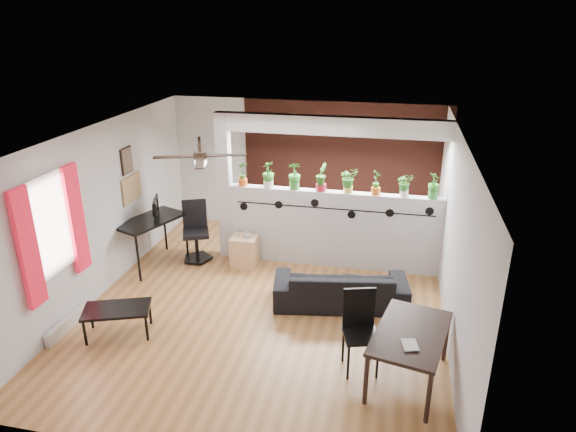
{
  "coord_description": "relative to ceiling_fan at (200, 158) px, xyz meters",
  "views": [
    {
      "loc": [
        1.73,
        -6.55,
        4.11
      ],
      "look_at": [
        0.2,
        0.6,
        1.21
      ],
      "focal_mm": 32.0,
      "sensor_mm": 36.0,
      "label": 1
    }
  ],
  "objects": [
    {
      "name": "ceiling_fan",
      "position": [
        0.0,
        0.0,
        0.0
      ],
      "size": [
        1.19,
        1.19,
        0.43
      ],
      "color": "black",
      "rests_on": "room_shell"
    },
    {
      "name": "cube_shelf",
      "position": [
        0.12,
        1.46,
        -2.05
      ],
      "size": [
        0.44,
        0.4,
        0.54
      ],
      "primitive_type": "cube",
      "rotation": [
        0.0,
        0.0,
        0.02
      ],
      "color": "tan",
      "rests_on": "ground"
    },
    {
      "name": "baseboard_heater",
      "position": [
        -1.74,
        -0.9,
        -2.22
      ],
      "size": [
        0.08,
        1.0,
        0.18
      ],
      "primitive_type": "cube",
      "color": "silver",
      "rests_on": "ground"
    },
    {
      "name": "vine_decal",
      "position": [
        1.6,
        1.7,
        -1.23
      ],
      "size": [
        3.31,
        0.01,
        0.3
      ],
      "color": "black",
      "rests_on": "partition_wall"
    },
    {
      "name": "coffee_table",
      "position": [
        -0.98,
        -0.9,
        -1.95
      ],
      "size": [
        0.99,
        0.76,
        0.41
      ],
      "color": "black",
      "rests_on": "ground"
    },
    {
      "name": "potted_plant_3",
      "position": [
        1.37,
        1.8,
        -0.71
      ],
      "size": [
        0.23,
        0.28,
        0.47
      ],
      "color": "#B61D2D",
      "rests_on": "partition_wall"
    },
    {
      "name": "framed_art",
      "position": [
        -1.78,
        1.2,
        -0.46
      ],
      "size": [
        0.03,
        0.34,
        0.44
      ],
      "color": "#8C7259",
      "rests_on": "room_shell"
    },
    {
      "name": "monitor",
      "position": [
        -1.45,
        1.31,
        -1.37
      ],
      "size": [
        0.3,
        0.16,
        0.17
      ],
      "primitive_type": "imported",
      "rotation": [
        0.0,
        0.0,
        1.95
      ],
      "color": "black",
      "rests_on": "computer_desk"
    },
    {
      "name": "room_shell",
      "position": [
        0.8,
        0.3,
        -1.01
      ],
      "size": [
        6.3,
        7.1,
        2.9
      ],
      "color": "#925F2F",
      "rests_on": "ground"
    },
    {
      "name": "potted_plant_6",
      "position": [
        2.73,
        1.8,
        -0.76
      ],
      "size": [
        0.22,
        0.19,
        0.39
      ],
      "color": "white",
      "rests_on": "partition_wall"
    },
    {
      "name": "corkboard",
      "position": [
        -1.78,
        1.25,
        -0.96
      ],
      "size": [
        0.03,
        0.6,
        0.45
      ],
      "primitive_type": "cube",
      "color": "#9E7C4C",
      "rests_on": "room_shell"
    },
    {
      "name": "potted_plant_2",
      "position": [
        0.92,
        1.8,
        -0.72
      ],
      "size": [
        0.29,
        0.25,
        0.46
      ],
      "color": "#3C8932",
      "rests_on": "partition_wall"
    },
    {
      "name": "window_assembly",
      "position": [
        -1.76,
        -0.9,
        -0.81
      ],
      "size": [
        0.09,
        1.3,
        1.55
      ],
      "color": "white",
      "rests_on": "room_shell"
    },
    {
      "name": "potted_plant_4",
      "position": [
        1.83,
        1.8,
        -0.74
      ],
      "size": [
        0.28,
        0.26,
        0.43
      ],
      "color": "#DAD14D",
      "rests_on": "partition_wall"
    },
    {
      "name": "potted_plant_5",
      "position": [
        2.28,
        1.8,
        -0.74
      ],
      "size": [
        0.27,
        0.28,
        0.43
      ],
      "color": "orange",
      "rests_on": "partition_wall"
    },
    {
      "name": "brick_panel",
      "position": [
        1.6,
        3.27,
        -1.01
      ],
      "size": [
        3.9,
        0.05,
        2.6
      ],
      "primitive_type": "cube",
      "color": "#9C3F2D",
      "rests_on": "ground"
    },
    {
      "name": "computer_desk",
      "position": [
        -1.45,
        1.16,
        -1.54
      ],
      "size": [
        1.01,
        1.33,
        0.86
      ],
      "color": "black",
      "rests_on": "ground"
    },
    {
      "name": "cup",
      "position": [
        0.17,
        1.46,
        -1.73
      ],
      "size": [
        0.15,
        0.15,
        0.1
      ],
      "primitive_type": "imported",
      "rotation": [
        0.0,
        0.0,
        0.27
      ],
      "color": "gray",
      "rests_on": "cube_shelf"
    },
    {
      "name": "pier_column",
      "position": [
        -0.31,
        1.8,
        -1.01
      ],
      "size": [
        0.22,
        0.2,
        2.6
      ],
      "primitive_type": "cube",
      "color": "#BCBCC1",
      "rests_on": "ground"
    },
    {
      "name": "sofa",
      "position": [
        1.89,
        0.54,
        -2.04
      ],
      "size": [
        1.99,
        1.04,
        0.55
      ],
      "primitive_type": "imported",
      "rotation": [
        0.0,
        0.0,
        3.3
      ],
      "color": "black",
      "rests_on": "ground"
    },
    {
      "name": "potted_plant_0",
      "position": [
        0.02,
        1.8,
        -0.74
      ],
      "size": [
        0.27,
        0.25,
        0.43
      ],
      "color": "#E6581B",
      "rests_on": "partition_wall"
    },
    {
      "name": "office_chair",
      "position": [
        -0.79,
        1.52,
        -1.85
      ],
      "size": [
        0.58,
        0.58,
        1.05
      ],
      "color": "black",
      "rests_on": "ground"
    },
    {
      "name": "ceiling_header",
      "position": [
        1.6,
        1.8,
        0.14
      ],
      "size": [
        3.6,
        0.18,
        0.3
      ],
      "primitive_type": "cube",
      "color": "silver",
      "rests_on": "room_shell"
    },
    {
      "name": "dining_table",
      "position": [
        2.88,
        -1.05,
        -1.7
      ],
      "size": [
        1.02,
        1.4,
        0.69
      ],
      "color": "black",
      "rests_on": "ground"
    },
    {
      "name": "potted_plant_1",
      "position": [
        0.47,
        1.8,
        -0.72
      ],
      "size": [
        0.28,
        0.3,
        0.45
      ],
      "color": "white",
      "rests_on": "partition_wall"
    },
    {
      "name": "folding_chair",
      "position": [
        2.27,
        -0.87,
        -1.7
      ],
      "size": [
        0.52,
        0.52,
        1.04
      ],
      "color": "black",
      "rests_on": "ground"
    },
    {
      "name": "partition_wall",
      "position": [
        1.6,
        1.8,
        -1.64
      ],
      "size": [
        3.6,
        0.18,
        1.35
      ],
      "primitive_type": "cube",
      "color": "#BCBCC1",
      "rests_on": "ground"
    },
    {
      "name": "potted_plant_7",
      "position": [
        3.18,
        1.8,
        -0.74
      ],
      "size": [
        0.28,
        0.28,
        0.43
      ],
      "color": "#328937",
      "rests_on": "partition_wall"
    },
    {
      "name": "book",
      "position": [
        2.78,
        -1.35,
        -1.61
      ],
      "size": [
        0.21,
        0.25,
        0.02
      ],
      "primitive_type": "imported",
      "rotation": [
        0.0,
        0.0,
        0.21
      ],
      "color": "gray",
      "rests_on": "dining_table"
    }
  ]
}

